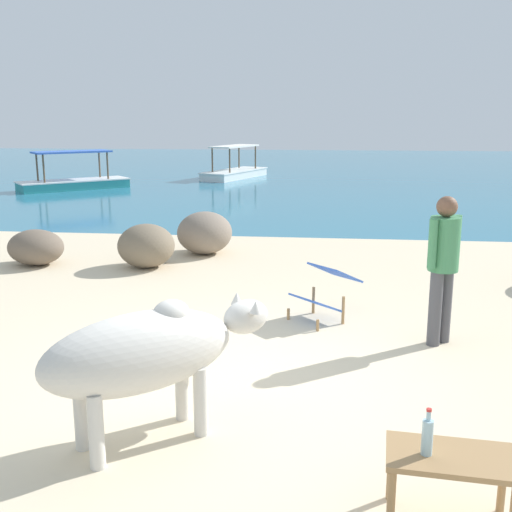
% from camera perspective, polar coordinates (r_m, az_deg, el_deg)
% --- Properties ---
extents(sand_beach, '(18.00, 14.00, 0.04)m').
position_cam_1_polar(sand_beach, '(6.00, -1.53, -11.40)').
color(sand_beach, beige).
rests_on(sand_beach, ground).
extents(water_surface, '(60.00, 36.00, 0.03)m').
position_cam_1_polar(water_surface, '(27.54, 4.73, 7.65)').
color(water_surface, teal).
rests_on(water_surface, ground).
extents(cow, '(1.71, 1.54, 1.08)m').
position_cam_1_polar(cow, '(4.74, -10.05, -8.71)').
color(cow, beige).
rests_on(cow, sand_beach).
extents(low_bench_table, '(0.80, 0.51, 0.46)m').
position_cam_1_polar(low_bench_table, '(4.09, 17.47, -18.02)').
color(low_bench_table, '#A37A4C').
rests_on(low_bench_table, sand_beach).
extents(bottle, '(0.07, 0.07, 0.30)m').
position_cam_1_polar(bottle, '(3.95, 15.51, -15.71)').
color(bottle, '#A3C6D1').
rests_on(bottle, low_bench_table).
extents(deck_chair_near, '(0.92, 0.91, 0.68)m').
position_cam_1_polar(deck_chair_near, '(7.55, 6.41, -3.04)').
color(deck_chair_near, '#A37A4C').
rests_on(deck_chair_near, sand_beach).
extents(person_standing, '(0.39, 0.39, 1.62)m').
position_cam_1_polar(person_standing, '(6.88, 16.89, -0.27)').
color(person_standing, '#4C4C51').
rests_on(person_standing, sand_beach).
extents(shore_rock_large, '(1.28, 1.28, 0.71)m').
position_cam_1_polar(shore_rock_large, '(10.26, -10.08, 0.94)').
color(shore_rock_large, '#756651').
rests_on(shore_rock_large, sand_beach).
extents(shore_rock_medium, '(1.21, 1.25, 0.76)m').
position_cam_1_polar(shore_rock_medium, '(11.14, -4.75, 2.15)').
color(shore_rock_medium, gray).
rests_on(shore_rock_medium, sand_beach).
extents(shore_rock_flat, '(1.21, 1.14, 0.59)m').
position_cam_1_polar(shore_rock_flat, '(10.92, -19.63, 0.76)').
color(shore_rock_flat, '#6B5B4C').
rests_on(shore_rock_flat, sand_beach).
extents(boat_white, '(2.38, 3.84, 1.29)m').
position_cam_1_polar(boat_white, '(25.00, -1.98, 7.82)').
color(boat_white, white).
rests_on(boat_white, water_surface).
extents(boat_teal, '(3.54, 3.27, 1.29)m').
position_cam_1_polar(boat_teal, '(22.05, -16.45, 6.64)').
color(boat_teal, teal).
rests_on(boat_teal, water_surface).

